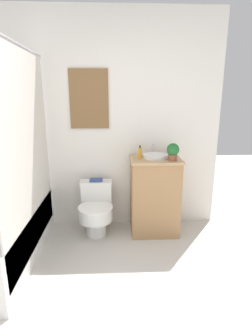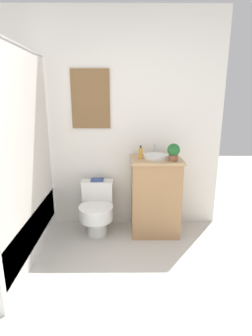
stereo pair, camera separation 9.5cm
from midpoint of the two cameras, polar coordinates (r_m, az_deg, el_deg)
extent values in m
cube|color=white|center=(3.13, -6.92, 9.52)|extent=(3.08, 0.05, 2.50)
cube|color=brown|center=(3.08, -6.82, 14.67)|extent=(0.44, 0.02, 0.65)
cube|color=silver|center=(3.08, -6.82, 14.67)|extent=(0.41, 0.01, 0.62)
cube|color=white|center=(2.89, -23.58, -13.24)|extent=(0.57, 1.50, 0.48)
cube|color=silver|center=(2.52, -19.71, 2.73)|extent=(0.01, 1.38, 1.80)
cylinder|color=#B7B7BC|center=(2.50, -21.74, 23.79)|extent=(0.02, 1.38, 0.02)
cylinder|color=white|center=(3.13, -5.47, -12.44)|extent=(0.23, 0.23, 0.21)
cylinder|color=white|center=(3.01, -5.63, -9.89)|extent=(0.38, 0.38, 0.14)
cylinder|color=white|center=(2.98, -5.67, -8.50)|extent=(0.39, 0.39, 0.02)
cube|color=white|center=(3.17, -5.33, -5.92)|extent=(0.36, 0.16, 0.33)
cube|color=white|center=(3.11, -5.40, -2.95)|extent=(0.37, 0.17, 0.02)
cube|color=#AD7F51|center=(3.07, 7.23, -6.35)|extent=(0.54, 0.43, 0.86)
cube|color=tan|center=(2.94, 7.51, 1.79)|extent=(0.57, 0.46, 0.03)
cylinder|color=white|center=(2.95, 7.48, 2.54)|extent=(0.28, 0.28, 0.04)
cylinder|color=silver|center=(3.10, 7.10, 4.02)|extent=(0.02, 0.02, 0.13)
cylinder|color=gold|center=(2.90, 4.14, 3.23)|extent=(0.04, 0.04, 0.12)
cylinder|color=black|center=(2.89, 4.17, 4.64)|extent=(0.02, 0.02, 0.02)
cylinder|color=brown|center=(2.85, 11.19, 2.20)|extent=(0.09, 0.09, 0.07)
sphere|color=#23662D|center=(2.83, 11.28, 3.91)|extent=(0.13, 0.13, 0.13)
cube|color=#33477F|center=(3.10, -5.41, -2.56)|extent=(0.15, 0.10, 0.02)
camera|label=1|loc=(0.05, -88.99, 0.27)|focal=28.00mm
camera|label=2|loc=(0.05, 91.01, -0.27)|focal=28.00mm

